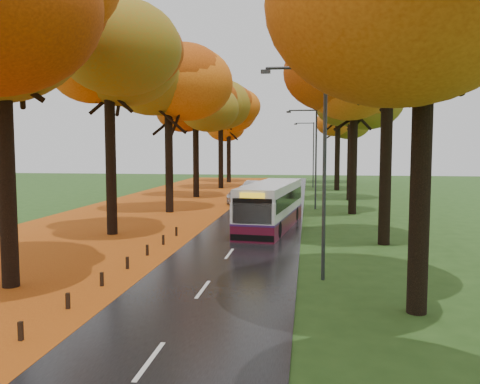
% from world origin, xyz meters
% --- Properties ---
extents(ground, '(160.00, 160.00, 0.00)m').
position_xyz_m(ground, '(0.00, 0.00, 0.00)').
color(ground, '#284C19').
rests_on(ground, ground).
extents(road, '(6.50, 90.00, 0.04)m').
position_xyz_m(road, '(0.00, 25.00, 0.02)').
color(road, black).
rests_on(road, ground).
extents(centre_line, '(0.12, 90.00, 0.01)m').
position_xyz_m(centre_line, '(0.00, 25.00, 0.04)').
color(centre_line, silver).
rests_on(centre_line, road).
extents(leaf_verge, '(12.00, 90.00, 0.02)m').
position_xyz_m(leaf_verge, '(-9.00, 25.00, 0.01)').
color(leaf_verge, maroon).
rests_on(leaf_verge, ground).
extents(leaf_drift, '(0.90, 90.00, 0.01)m').
position_xyz_m(leaf_drift, '(-3.05, 25.00, 0.04)').
color(leaf_drift, '#C76314').
rests_on(leaf_drift, road).
extents(trees_left, '(9.20, 74.00, 13.88)m').
position_xyz_m(trees_left, '(-7.18, 27.06, 9.53)').
color(trees_left, black).
rests_on(trees_left, ground).
extents(trees_right, '(9.30, 74.20, 13.96)m').
position_xyz_m(trees_right, '(7.19, 26.91, 9.69)').
color(trees_right, black).
rests_on(trees_right, ground).
extents(bollard_row, '(0.11, 23.51, 0.52)m').
position_xyz_m(bollard_row, '(-3.70, 4.70, 0.26)').
color(bollard_row, black).
rests_on(bollard_row, ground).
extents(streetlamp_near, '(2.45, 0.18, 8.00)m').
position_xyz_m(streetlamp_near, '(3.95, 8.00, 4.71)').
color(streetlamp_near, '#333538').
rests_on(streetlamp_near, ground).
extents(streetlamp_mid, '(2.45, 0.18, 8.00)m').
position_xyz_m(streetlamp_mid, '(3.95, 30.00, 4.71)').
color(streetlamp_mid, '#333538').
rests_on(streetlamp_mid, ground).
extents(streetlamp_far, '(2.45, 0.18, 8.00)m').
position_xyz_m(streetlamp_far, '(3.95, 52.00, 4.71)').
color(streetlamp_far, '#333538').
rests_on(streetlamp_far, ground).
extents(bus, '(3.59, 10.64, 2.74)m').
position_xyz_m(bus, '(1.37, 19.85, 1.48)').
color(bus, '#510C20').
rests_on(bus, road).
extents(car_white, '(2.56, 4.08, 1.29)m').
position_xyz_m(car_white, '(-2.35, 31.40, 0.69)').
color(car_white, '#B9B8BD').
rests_on(car_white, road).
extents(car_silver, '(2.58, 4.47, 1.39)m').
position_xyz_m(car_silver, '(-2.23, 42.12, 0.74)').
color(car_silver, '#AEB1B7').
rests_on(car_silver, road).
extents(car_dark, '(2.04, 4.27, 1.20)m').
position_xyz_m(car_dark, '(-2.24, 44.09, 0.64)').
color(car_dark, black).
rests_on(car_dark, road).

